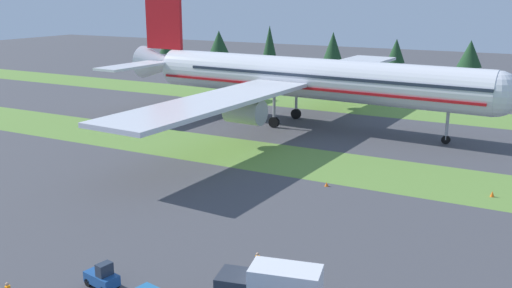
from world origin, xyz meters
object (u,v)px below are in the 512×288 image
(ground_crew_marshaller, at_px, (258,262))
(taxiway_marker_0, at_px, (327,184))
(taxiway_marker_1, at_px, (492,194))
(airliner, at_px, (298,77))
(baggage_tug, at_px, (102,277))

(ground_crew_marshaller, bearing_deg, taxiway_marker_0, -50.37)
(taxiway_marker_0, relative_size, taxiway_marker_1, 0.78)
(airliner, bearing_deg, ground_crew_marshaller, 23.89)
(taxiway_marker_0, bearing_deg, baggage_tug, -102.40)
(ground_crew_marshaller, xyz_separation_m, taxiway_marker_0, (-2.64, 21.11, -0.70))
(ground_crew_marshaller, xyz_separation_m, taxiway_marker_1, (13.65, 26.03, -0.63))
(ground_crew_marshaller, bearing_deg, baggage_tug, 70.76)
(baggage_tug, distance_m, taxiway_marker_0, 28.73)
(airliner, xyz_separation_m, ground_crew_marshaller, (17.68, -47.13, -6.71))
(airliner, relative_size, taxiway_marker_1, 127.52)
(taxiway_marker_0, distance_m, taxiway_marker_1, 17.02)
(taxiway_marker_1, bearing_deg, baggage_tug, -124.25)
(ground_crew_marshaller, height_order, taxiway_marker_0, ground_crew_marshaller)
(ground_crew_marshaller, height_order, taxiway_marker_1, ground_crew_marshaller)
(airliner, height_order, taxiway_marker_1, airliner)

